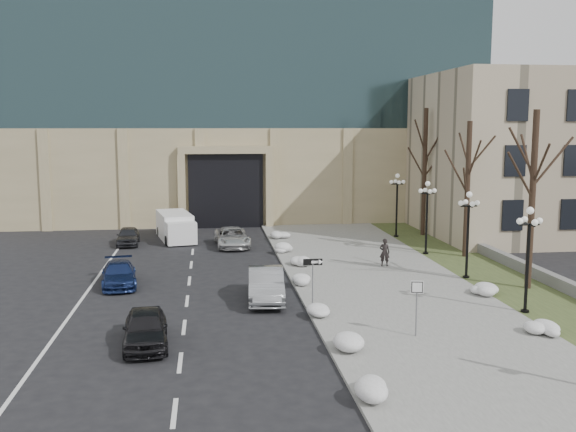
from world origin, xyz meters
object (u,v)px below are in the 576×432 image
(keep_sign, at_px, (417,296))
(lamppost_c, at_px, (427,208))
(car_a, at_px, (145,328))
(car_d, at_px, (232,237))
(lamppost_d, at_px, (397,197))
(car_b, at_px, (266,285))
(car_c, at_px, (119,274))
(lamppost_a, at_px, (528,246))
(box_truck, at_px, (176,227))
(pedestrian, at_px, (385,252))
(lamppost_b, at_px, (468,223))
(car_e, at_px, (128,236))
(one_way_sign, at_px, (316,268))

(keep_sign, bearing_deg, lamppost_c, 81.80)
(car_a, distance_m, keep_sign, 10.39)
(car_d, bearing_deg, lamppost_d, 5.42)
(car_b, bearing_deg, car_c, 156.36)
(car_d, xyz_separation_m, keep_sign, (6.33, -20.12, 1.05))
(lamppost_a, distance_m, lamppost_d, 19.50)
(car_b, relative_size, lamppost_a, 0.99)
(box_truck, xyz_separation_m, lamppost_d, (16.10, -1.33, 2.15))
(pedestrian, relative_size, lamppost_b, 0.34)
(lamppost_c, bearing_deg, car_e, 162.30)
(car_b, bearing_deg, lamppost_b, 18.32)
(car_c, distance_m, lamppost_d, 22.12)
(car_c, distance_m, box_truck, 13.60)
(car_a, xyz_separation_m, lamppost_d, (16.14, 21.57, 2.39))
(car_c, height_order, car_d, car_d)
(car_a, distance_m, car_d, 20.00)
(pedestrian, distance_m, lamppost_c, 5.32)
(car_c, height_order, box_truck, box_truck)
(pedestrian, bearing_deg, box_truck, -26.07)
(car_e, relative_size, lamppost_b, 0.76)
(car_e, relative_size, pedestrian, 2.23)
(pedestrian, bearing_deg, car_e, -15.43)
(car_d, distance_m, one_way_sign, 16.35)
(pedestrian, xyz_separation_m, lamppost_d, (3.62, 9.76, 2.14))
(car_a, bearing_deg, lamppost_c, 38.47)
(keep_sign, bearing_deg, car_b, 142.44)
(car_a, relative_size, one_way_sign, 1.68)
(pedestrian, xyz_separation_m, box_truck, (-12.48, 11.09, -0.01))
(car_a, relative_size, lamppost_d, 0.85)
(car_d, bearing_deg, car_c, -125.47)
(car_e, bearing_deg, car_d, -15.56)
(car_e, xyz_separation_m, pedestrian, (15.68, -9.42, 0.31))
(car_c, xyz_separation_m, pedestrian, (14.75, 2.31, 0.32))
(car_b, distance_m, lamppost_a, 11.89)
(car_c, distance_m, pedestrian, 14.94)
(box_truck, height_order, lamppost_d, lamppost_d)
(lamppost_a, bearing_deg, one_way_sign, 170.44)
(pedestrian, height_order, keep_sign, keep_sign)
(car_b, distance_m, car_c, 8.22)
(car_a, relative_size, car_e, 1.11)
(car_e, height_order, lamppost_d, lamppost_d)
(car_d, relative_size, lamppost_b, 0.99)
(lamppost_d, bearing_deg, one_way_sign, -116.73)
(car_b, xyz_separation_m, box_truck, (-5.02, 17.20, 0.15))
(car_a, xyz_separation_m, car_e, (-3.16, 21.23, -0.07))
(pedestrian, bearing_deg, lamppost_b, 153.71)
(lamppost_c, bearing_deg, one_way_sign, -128.27)
(pedestrian, bearing_deg, lamppost_d, -94.81)
(car_a, distance_m, pedestrian, 17.22)
(lamppost_c, bearing_deg, pedestrian, -138.03)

